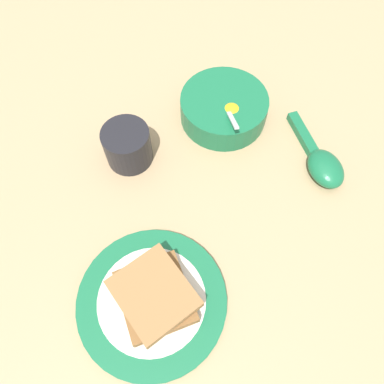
# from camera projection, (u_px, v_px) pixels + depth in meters

# --- Properties ---
(ground_plane) EXTENTS (3.00, 3.00, 0.00)m
(ground_plane) POSITION_uv_depth(u_px,v_px,m) (191.00, 173.00, 0.59)
(ground_plane) COLOR tan
(egg_bowl) EXTENTS (0.14, 0.15, 0.07)m
(egg_bowl) POSITION_uv_depth(u_px,v_px,m) (224.00, 108.00, 0.62)
(egg_bowl) COLOR #196B42
(egg_bowl) RESTS_ON ground_plane
(toast_plate) EXTENTS (0.20, 0.20, 0.01)m
(toast_plate) POSITION_uv_depth(u_px,v_px,m) (152.00, 301.00, 0.49)
(toast_plate) COLOR #196B42
(toast_plate) RESTS_ON ground_plane
(toast_sandwich) EXTENTS (0.13, 0.13, 0.04)m
(toast_sandwich) POSITION_uv_depth(u_px,v_px,m) (154.00, 295.00, 0.47)
(toast_sandwich) COLOR brown
(toast_sandwich) RESTS_ON toast_plate
(soup_spoon) EXTENTS (0.10, 0.15, 0.03)m
(soup_spoon) POSITION_uv_depth(u_px,v_px,m) (322.00, 163.00, 0.58)
(soup_spoon) COLOR #196B42
(soup_spoon) RESTS_ON ground_plane
(drinking_cup) EXTENTS (0.07, 0.07, 0.06)m
(drinking_cup) POSITION_uv_depth(u_px,v_px,m) (127.00, 145.00, 0.58)
(drinking_cup) COLOR black
(drinking_cup) RESTS_ON ground_plane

